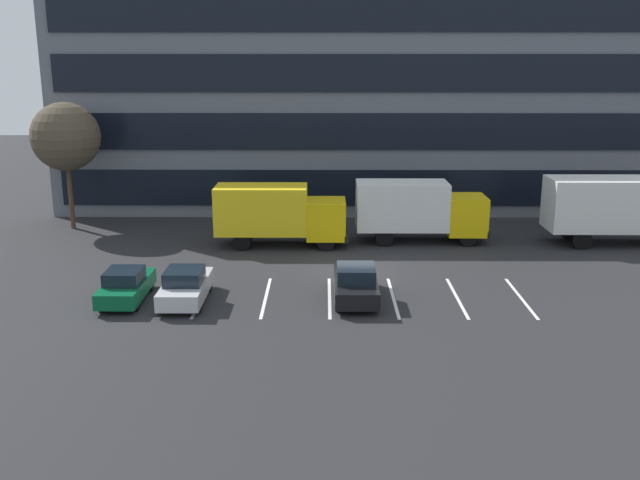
{
  "coord_description": "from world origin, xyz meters",
  "views": [
    {
      "loc": [
        -1.62,
        -33.53,
        10.41
      ],
      "look_at": [
        -1.85,
        0.91,
        1.4
      ],
      "focal_mm": 40.29,
      "sensor_mm": 36.0,
      "label": 1
    }
  ],
  "objects_px": {
    "box_truck_orange": "(616,207)",
    "bare_tree": "(66,137)",
    "box_truck_yellow": "(418,208)",
    "sedan_black": "(356,284)",
    "box_truck_yellow_all": "(278,212)",
    "sedan_forest": "(126,286)",
    "sedan_silver": "(185,286)"
  },
  "relations": [
    {
      "from": "box_truck_orange",
      "to": "bare_tree",
      "type": "relative_size",
      "value": 1.05
    },
    {
      "from": "box_truck_yellow",
      "to": "bare_tree",
      "type": "relative_size",
      "value": 0.97
    },
    {
      "from": "box_truck_yellow",
      "to": "sedan_black",
      "type": "height_order",
      "value": "box_truck_yellow"
    },
    {
      "from": "sedan_black",
      "to": "box_truck_orange",
      "type": "bearing_deg",
      "value": 32.75
    },
    {
      "from": "box_truck_yellow_all",
      "to": "sedan_black",
      "type": "height_order",
      "value": "box_truck_yellow_all"
    },
    {
      "from": "sedan_forest",
      "to": "sedan_black",
      "type": "bearing_deg",
      "value": 0.84
    },
    {
      "from": "box_truck_yellow",
      "to": "sedan_forest",
      "type": "bearing_deg",
      "value": -143.83
    },
    {
      "from": "box_truck_orange",
      "to": "sedan_silver",
      "type": "relative_size",
      "value": 1.91
    },
    {
      "from": "box_truck_yellow",
      "to": "sedan_silver",
      "type": "xyz_separation_m",
      "value": [
        -11.24,
        -10.26,
        -1.21
      ]
    },
    {
      "from": "box_truck_orange",
      "to": "sedan_forest",
      "type": "height_order",
      "value": "box_truck_orange"
    },
    {
      "from": "box_truck_orange",
      "to": "box_truck_yellow_all",
      "type": "height_order",
      "value": "box_truck_orange"
    },
    {
      "from": "sedan_silver",
      "to": "sedan_forest",
      "type": "bearing_deg",
      "value": 177.08
    },
    {
      "from": "sedan_forest",
      "to": "box_truck_yellow_all",
      "type": "bearing_deg",
      "value": 56.7
    },
    {
      "from": "box_truck_orange",
      "to": "sedan_black",
      "type": "relative_size",
      "value": 1.83
    },
    {
      "from": "box_truck_yellow",
      "to": "sedan_black",
      "type": "bearing_deg",
      "value": -111.44
    },
    {
      "from": "sedan_black",
      "to": "sedan_forest",
      "type": "height_order",
      "value": "sedan_black"
    },
    {
      "from": "sedan_silver",
      "to": "sedan_black",
      "type": "bearing_deg",
      "value": 2.18
    },
    {
      "from": "sedan_black",
      "to": "box_truck_yellow_all",
      "type": "bearing_deg",
      "value": 113.44
    },
    {
      "from": "box_truck_yellow",
      "to": "sedan_forest",
      "type": "height_order",
      "value": "box_truck_yellow"
    },
    {
      "from": "box_truck_yellow_all",
      "to": "sedan_forest",
      "type": "bearing_deg",
      "value": -123.3
    },
    {
      "from": "box_truck_yellow",
      "to": "box_truck_orange",
      "type": "xyz_separation_m",
      "value": [
        10.91,
        -0.44,
        0.17
      ]
    },
    {
      "from": "box_truck_yellow",
      "to": "sedan_forest",
      "type": "relative_size",
      "value": 1.84
    },
    {
      "from": "sedan_black",
      "to": "sedan_forest",
      "type": "distance_m",
      "value": 9.93
    },
    {
      "from": "box_truck_yellow_all",
      "to": "sedan_forest",
      "type": "xyz_separation_m",
      "value": [
        -6.02,
        -9.16,
        -1.22
      ]
    },
    {
      "from": "bare_tree",
      "to": "sedan_silver",
      "type": "bearing_deg",
      "value": -54.78
    },
    {
      "from": "box_truck_yellow",
      "to": "sedan_silver",
      "type": "relative_size",
      "value": 1.75
    },
    {
      "from": "box_truck_yellow_all",
      "to": "bare_tree",
      "type": "xyz_separation_m",
      "value": [
        -12.82,
        4.03,
        3.68
      ]
    },
    {
      "from": "box_truck_orange",
      "to": "sedan_forest",
      "type": "bearing_deg",
      "value": -158.63
    },
    {
      "from": "box_truck_yellow",
      "to": "box_truck_orange",
      "type": "bearing_deg",
      "value": -2.3
    },
    {
      "from": "sedan_forest",
      "to": "box_truck_yellow",
      "type": "bearing_deg",
      "value": 36.17
    },
    {
      "from": "box_truck_yellow",
      "to": "sedan_forest",
      "type": "xyz_separation_m",
      "value": [
        -13.84,
        -10.12,
        -1.25
      ]
    },
    {
      "from": "box_truck_orange",
      "to": "box_truck_yellow_all",
      "type": "distance_m",
      "value": 18.74
    }
  ]
}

